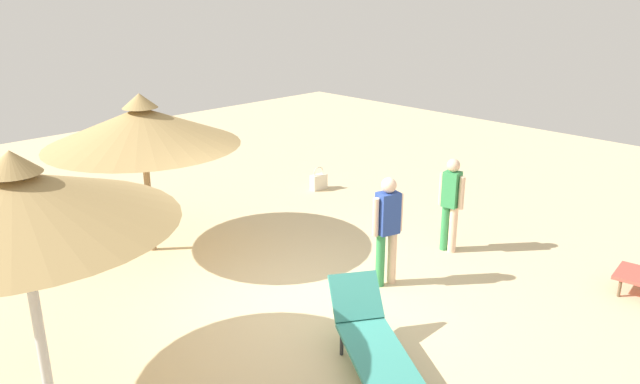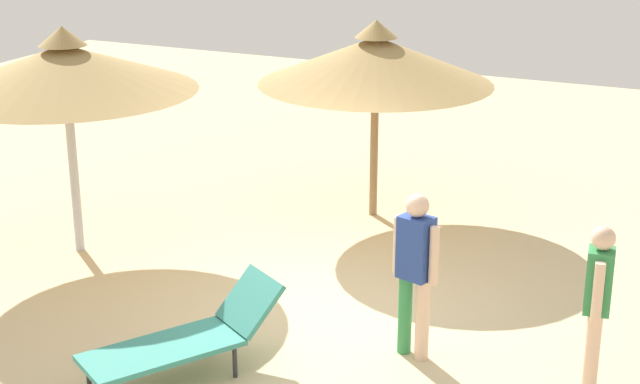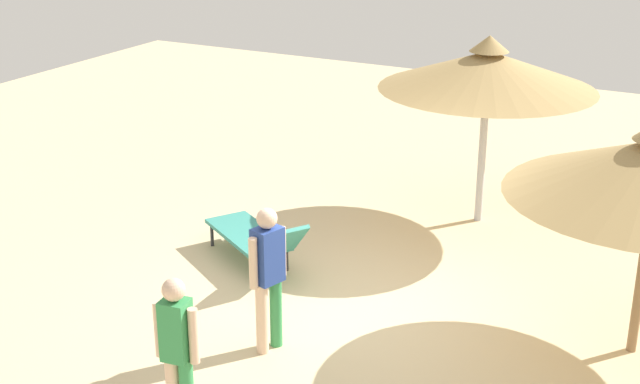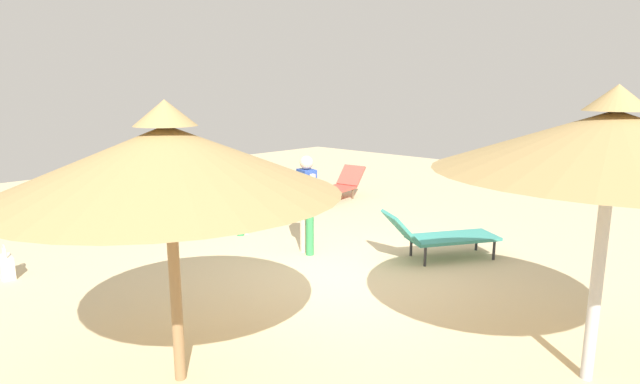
% 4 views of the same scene
% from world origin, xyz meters
% --- Properties ---
extents(ground, '(24.00, 24.00, 0.10)m').
position_xyz_m(ground, '(0.00, 0.00, -0.05)').
color(ground, beige).
extents(parasol_umbrella_far_right, '(2.98, 2.98, 2.67)m').
position_xyz_m(parasol_umbrella_far_right, '(-3.33, 0.41, 2.20)').
color(parasol_umbrella_far_right, '#B2B2B7').
rests_on(parasol_umbrella_far_right, ground).
extents(parasol_umbrella_edge, '(2.97, 2.97, 2.55)m').
position_xyz_m(parasol_umbrella_edge, '(-0.61, 3.00, 2.04)').
color(parasol_umbrella_edge, olive).
rests_on(parasol_umbrella_edge, ground).
extents(lounge_chair_center, '(1.47, 1.86, 0.80)m').
position_xyz_m(lounge_chair_center, '(-0.56, -1.61, 0.39)').
color(lounge_chair_center, teal).
rests_on(lounge_chair_center, ground).
extents(lounge_chair_back, '(0.86, 1.99, 0.75)m').
position_xyz_m(lounge_chair_back, '(3.53, -3.77, 0.33)').
color(lounge_chair_back, '#CC4C3F').
rests_on(lounge_chair_back, ground).
extents(person_standing_near_left, '(0.47, 0.29, 1.60)m').
position_xyz_m(person_standing_near_left, '(1.15, -0.41, 0.92)').
color(person_standing_near_left, '#338C4C').
rests_on(person_standing_near_left, ground).
extents(person_standing_far_left, '(0.25, 0.43, 1.54)m').
position_xyz_m(person_standing_far_left, '(2.77, -0.37, 0.86)').
color(person_standing_far_left, beige).
rests_on(person_standing_far_left, ground).
extents(handbag, '(0.36, 0.21, 0.49)m').
position_xyz_m(handbag, '(3.46, 3.32, 0.17)').
color(handbag, beige).
rests_on(handbag, ground).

